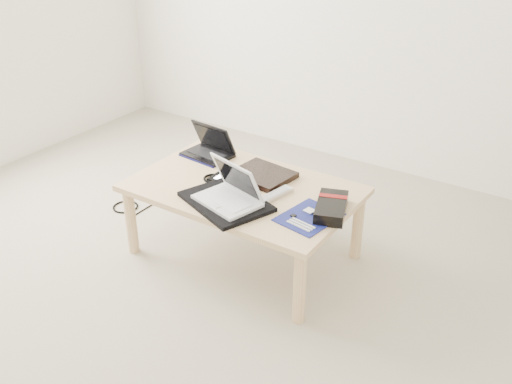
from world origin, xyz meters
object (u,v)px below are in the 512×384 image
Objects in this scene: white_laptop at (230,193)px; gpu_box at (331,207)px; coffee_table at (243,195)px; netbook at (209,149)px.

white_laptop is 0.47m from gpu_box.
coffee_table is 0.49m from gpu_box.
gpu_box is (0.48, 0.01, 0.08)m from coffee_table.
white_laptop is (0.42, -0.39, 0.02)m from netbook.
white_laptop is at bearing -155.85° from gpu_box.
coffee_table is 3.99× the size of netbook.
gpu_box is at bearing -12.96° from netbook.
white_laptop is at bearing -42.47° from netbook.
white_laptop reaches higher than gpu_box.
white_laptop is at bearing -73.18° from coffee_table.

